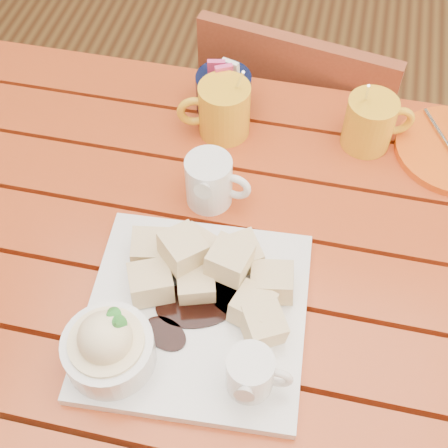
% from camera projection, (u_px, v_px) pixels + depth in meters
% --- Properties ---
extents(ground, '(5.00, 5.00, 0.00)m').
position_uv_depth(ground, '(213.00, 425.00, 1.51)').
color(ground, '#502C16').
rests_on(ground, ground).
extents(table, '(1.20, 0.79, 0.75)m').
position_uv_depth(table, '(208.00, 292.00, 0.99)').
color(table, '#A03D14').
rests_on(table, ground).
extents(dessert_plate, '(0.31, 0.31, 0.12)m').
position_uv_depth(dessert_plate, '(180.00, 315.00, 0.81)').
color(dessert_plate, white).
rests_on(dessert_plate, table).
extents(coffee_mug_left, '(0.12, 0.08, 0.14)m').
position_uv_depth(coffee_mug_left, '(223.00, 109.00, 1.02)').
color(coffee_mug_left, gold).
rests_on(coffee_mug_left, table).
extents(coffee_mug_right, '(0.11, 0.08, 0.14)m').
position_uv_depth(coffee_mug_right, '(371.00, 122.00, 1.00)').
color(coffee_mug_right, gold).
rests_on(coffee_mug_right, table).
extents(cream_pitcher, '(0.10, 0.09, 0.09)m').
position_uv_depth(cream_pitcher, '(210.00, 181.00, 0.93)').
color(cream_pitcher, white).
rests_on(cream_pitcher, table).
extents(sugar_caddy, '(0.09, 0.09, 0.10)m').
position_uv_depth(sugar_caddy, '(223.00, 92.00, 1.06)').
color(sugar_caddy, black).
rests_on(sugar_caddy, table).
extents(chair_far, '(0.45, 0.45, 0.81)m').
position_uv_depth(chair_far, '(297.00, 143.00, 1.45)').
color(chair_far, brown).
rests_on(chair_far, ground).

